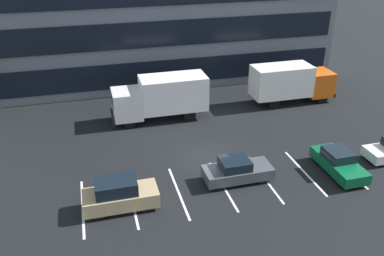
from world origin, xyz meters
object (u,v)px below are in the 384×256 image
sedan_charcoal (237,170)px  box_truck_white (162,96)px  sedan_forest (339,162)px  suv_tan (119,195)px  box_truck_orange (291,82)px

sedan_charcoal → box_truck_white: bearing=105.2°
sedan_charcoal → sedan_forest: bearing=-6.8°
suv_tan → sedan_forest: bearing=0.5°
box_truck_white → sedan_charcoal: bearing=-74.8°
box_truck_orange → sedan_forest: size_ratio=1.76×
box_truck_orange → sedan_charcoal: size_ratio=1.75×
box_truck_white → suv_tan: size_ratio=1.85×
box_truck_white → box_truck_orange: size_ratio=1.03×
box_truck_orange → sedan_charcoal: bearing=-130.5°
sedan_forest → sedan_charcoal: (-6.64, 0.79, 0.01)m
box_truck_orange → sedan_forest: box_truck_orange is taller
box_truck_white → sedan_charcoal: size_ratio=1.80×
sedan_forest → suv_tan: 13.97m
sedan_forest → suv_tan: bearing=-179.5°
box_truck_white → sedan_forest: bearing=-49.1°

